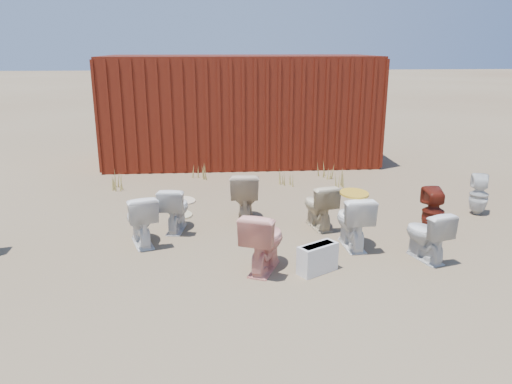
{
  "coord_description": "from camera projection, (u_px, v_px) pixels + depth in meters",
  "views": [
    {
      "loc": [
        -0.54,
        -6.39,
        2.62
      ],
      "look_at": [
        0.0,
        0.6,
        0.55
      ],
      "focal_mm": 35.0,
      "sensor_mm": 36.0,
      "label": 1
    }
  ],
  "objects": [
    {
      "name": "loose_lid_far",
      "position": [
        181.0,
        214.0,
        8.0
      ],
      "size": [
        0.51,
        0.57,
        0.02
      ],
      "primitive_type": "ellipsoid",
      "rotation": [
        0.0,
        0.0,
        0.38
      ],
      "color": "#C0B68B",
      "rests_on": "ground"
    },
    {
      "name": "weed_clump_d",
      "position": [
        199.0,
        172.0,
        10.13
      ],
      "size": [
        0.3,
        0.3,
        0.3
      ],
      "primitive_type": "cone",
      "color": "olive",
      "rests_on": "ground"
    },
    {
      "name": "toilet_back_beige_right",
      "position": [
        319.0,
        205.0,
        7.37
      ],
      "size": [
        0.53,
        0.74,
        0.68
      ],
      "primitive_type": "imported",
      "rotation": [
        0.0,
        0.0,
        3.37
      ],
      "color": "beige",
      "rests_on": "ground"
    },
    {
      "name": "loose_tank",
      "position": [
        318.0,
        258.0,
        5.95
      ],
      "size": [
        0.53,
        0.43,
        0.35
      ],
      "primitive_type": "cube",
      "rotation": [
        0.0,
        0.0,
        0.55
      ],
      "color": "silver",
      "rests_on": "ground"
    },
    {
      "name": "loose_lid_near",
      "position": [
        184.0,
        200.0,
        8.72
      ],
      "size": [
        0.54,
        0.6,
        0.02
      ],
      "primitive_type": "ellipsoid",
      "rotation": [
        0.0,
        0.0,
        0.39
      ],
      "color": "beige",
      "rests_on": "ground"
    },
    {
      "name": "toilet_back_beige_left",
      "position": [
        245.0,
        196.0,
        7.66
      ],
      "size": [
        0.5,
        0.8,
        0.79
      ],
      "primitive_type": "imported",
      "rotation": [
        0.0,
        0.0,
        3.07
      ],
      "color": "#C5AE90",
      "rests_on": "ground"
    },
    {
      "name": "toilet_front_pink",
      "position": [
        264.0,
        240.0,
        5.96
      ],
      "size": [
        0.68,
        0.85,
        0.75
      ],
      "primitive_type": "imported",
      "rotation": [
        0.0,
        0.0,
        2.74
      ],
      "color": "#F59D8D",
      "rests_on": "ground"
    },
    {
      "name": "ground",
      "position": [
        259.0,
        242.0,
        6.89
      ],
      "size": [
        100.0,
        100.0,
        0.0
      ],
      "primitive_type": "plane",
      "color": "brown",
      "rests_on": "ground"
    },
    {
      "name": "toilet_front_maroon",
      "position": [
        433.0,
        212.0,
        7.07
      ],
      "size": [
        0.31,
        0.32,
        0.69
      ],
      "primitive_type": "imported",
      "rotation": [
        0.0,
        0.0,
        3.13
      ],
      "color": "#611B10",
      "rests_on": "ground"
    },
    {
      "name": "weed_clump_b",
      "position": [
        284.0,
        178.0,
        9.71
      ],
      "size": [
        0.32,
        0.32,
        0.28
      ],
      "primitive_type": "cone",
      "color": "olive",
      "rests_on": "ground"
    },
    {
      "name": "toilet_front_e",
      "position": [
        426.0,
        235.0,
        6.27
      ],
      "size": [
        0.55,
        0.73,
        0.66
      ],
      "primitive_type": "imported",
      "rotation": [
        0.0,
        0.0,
        3.44
      ],
      "color": "silver",
      "rests_on": "ground"
    },
    {
      "name": "toilet_front_c",
      "position": [
        175.0,
        208.0,
        7.26
      ],
      "size": [
        0.47,
        0.71,
        0.67
      ],
      "primitive_type": "imported",
      "rotation": [
        0.0,
        0.0,
        2.99
      ],
      "color": "white",
      "rests_on": "ground"
    },
    {
      "name": "weed_clump_f",
      "position": [
        435.0,
        220.0,
        7.39
      ],
      "size": [
        0.28,
        0.28,
        0.25
      ],
      "primitive_type": "cone",
      "color": "olive",
      "rests_on": "ground"
    },
    {
      "name": "weed_clump_c",
      "position": [
        340.0,
        180.0,
        9.48
      ],
      "size": [
        0.36,
        0.36,
        0.31
      ],
      "primitive_type": "cone",
      "color": "olive",
      "rests_on": "ground"
    },
    {
      "name": "toilet_front_a",
      "position": [
        141.0,
        219.0,
        6.75
      ],
      "size": [
        0.6,
        0.79,
        0.71
      ],
      "primitive_type": "imported",
      "rotation": [
        0.0,
        0.0,
        3.46
      ],
      "color": "white",
      "rests_on": "ground"
    },
    {
      "name": "weed_clump_e",
      "position": [
        326.0,
        170.0,
        10.24
      ],
      "size": [
        0.34,
        0.34,
        0.31
      ],
      "primitive_type": "cone",
      "color": "olive",
      "rests_on": "ground"
    },
    {
      "name": "weed_clump_a",
      "position": [
        120.0,
        181.0,
        9.39
      ],
      "size": [
        0.36,
        0.36,
        0.32
      ],
      "primitive_type": "cone",
      "color": "olive",
      "rests_on": "ground"
    },
    {
      "name": "toilet_back_yellowlid",
      "position": [
        353.0,
        221.0,
        6.65
      ],
      "size": [
        0.45,
        0.74,
        0.74
      ],
      "primitive_type": "imported",
      "rotation": [
        0.0,
        0.0,
        3.2
      ],
      "color": "white",
      "rests_on": "ground"
    },
    {
      "name": "shipping_container",
      "position": [
        241.0,
        109.0,
        11.53
      ],
      "size": [
        6.0,
        2.4,
        2.4
      ],
      "primitive_type": "cube",
      "color": "#53130D",
      "rests_on": "ground"
    },
    {
      "name": "yellow_lid",
      "position": [
        354.0,
        193.0,
        6.55
      ],
      "size": [
        0.37,
        0.47,
        0.02
      ],
      "primitive_type": "ellipsoid",
      "color": "gold",
      "rests_on": "toilet_back_yellowlid"
    },
    {
      "name": "toilet_back_e",
      "position": [
        479.0,
        195.0,
        7.96
      ],
      "size": [
        0.38,
        0.38,
        0.65
      ],
      "primitive_type": "imported",
      "rotation": [
        0.0,
        0.0,
        2.75
      ],
      "color": "silver",
      "rests_on": "ground"
    }
  ]
}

